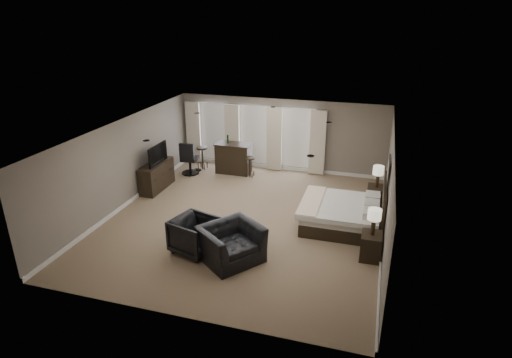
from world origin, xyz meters
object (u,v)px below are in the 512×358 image
(tv, at_px, (155,161))
(nightstand_near, at_px, (371,246))
(armchair_near, at_px, (231,238))
(bar_counter, at_px, (234,158))
(dresser, at_px, (157,176))
(bar_stool_right, at_px, (250,167))
(bed, at_px, (341,203))
(lamp_near, at_px, (374,222))
(nightstand_far, at_px, (375,197))
(bar_stool_left, at_px, (202,158))
(armchair_far, at_px, (194,233))
(desk_chair, at_px, (190,158))
(lamp_far, at_px, (378,177))

(tv, bearing_deg, nightstand_near, -108.65)
(armchair_near, bearing_deg, bar_counter, 56.13)
(nightstand_near, height_order, dresser, dresser)
(bar_counter, height_order, bar_stool_right, bar_counter)
(bed, bearing_deg, lamp_near, -58.46)
(nightstand_far, relative_size, bar_counter, 0.53)
(bar_stool_left, bearing_deg, bed, -29.66)
(tv, xyz_separation_m, armchair_far, (2.79, -3.23, -0.47))
(bar_stool_left, bearing_deg, lamp_near, -35.78)
(bed, relative_size, armchair_far, 2.17)
(nightstand_near, xyz_separation_m, tv, (-6.92, 2.33, 0.65))
(dresser, distance_m, desk_chair, 1.64)
(armchair_near, height_order, bar_stool_right, armchair_near)
(lamp_near, bearing_deg, bar_stool_left, 144.22)
(dresser, bearing_deg, armchair_far, -49.17)
(nightstand_far, height_order, bar_stool_left, bar_stool_left)
(nightstand_near, relative_size, bar_stool_right, 0.89)
(lamp_near, height_order, dresser, lamp_near)
(tv, bearing_deg, desk_chair, -16.48)
(tv, distance_m, bar_stool_left, 2.33)
(armchair_near, bearing_deg, desk_chair, 71.36)
(nightstand_near, xyz_separation_m, desk_chair, (-6.46, 3.90, 0.28))
(lamp_near, distance_m, bar_counter, 6.71)
(lamp_far, height_order, bar_counter, lamp_far)
(bar_stool_left, bearing_deg, nightstand_near, -35.78)
(nightstand_near, distance_m, bar_counter, 6.70)
(dresser, xyz_separation_m, tv, (0.00, 0.00, 0.52))
(bed, height_order, armchair_near, bed)
(armchair_near, distance_m, bar_stool_left, 6.31)
(nightstand_near, relative_size, dresser, 0.42)
(nightstand_near, relative_size, armchair_far, 0.65)
(armchair_far, height_order, bar_counter, bar_counter)
(bed, xyz_separation_m, dresser, (-6.03, 0.88, -0.23))
(lamp_near, height_order, bar_stool_right, lamp_near)
(tv, bearing_deg, nightstand_far, -85.33)
(dresser, xyz_separation_m, bar_counter, (1.92, 2.12, 0.10))
(bed, bearing_deg, armchair_near, -132.49)
(nightstand_far, height_order, lamp_near, lamp_near)
(bed, relative_size, nightstand_far, 3.19)
(nightstand_near, xyz_separation_m, armchair_far, (-4.13, -0.90, 0.17))
(lamp_near, relative_size, bar_counter, 0.52)
(nightstand_far, relative_size, desk_chair, 0.55)
(lamp_near, relative_size, dresser, 0.43)
(dresser, xyz_separation_m, armchair_far, (2.79, -3.23, 0.04))
(tv, bearing_deg, armchair_near, -131.58)
(armchair_far, relative_size, bar_stool_left, 1.17)
(desk_chair, bearing_deg, tv, 68.95)
(nightstand_near, distance_m, bar_stool_left, 7.68)
(lamp_near, xyz_separation_m, lamp_far, (0.00, 2.90, 0.02))
(nightstand_far, height_order, desk_chair, desk_chair)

